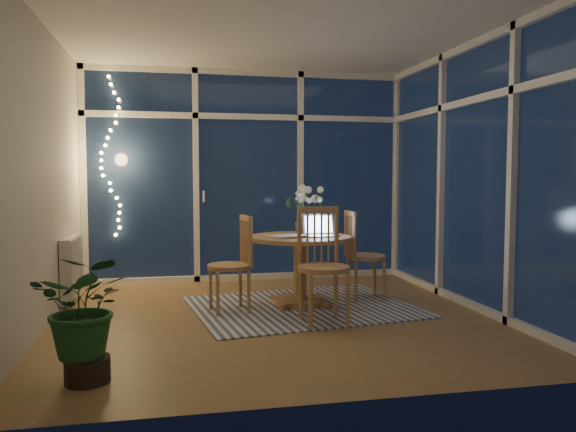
% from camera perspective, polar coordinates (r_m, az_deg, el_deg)
% --- Properties ---
extents(floor, '(4.00, 4.00, 0.00)m').
position_cam_1_polar(floor, '(5.25, -1.06, -10.22)').
color(floor, brown).
rests_on(floor, ground).
extents(ceiling, '(4.00, 4.00, 0.00)m').
position_cam_1_polar(ceiling, '(5.25, -1.10, 18.45)').
color(ceiling, silver).
rests_on(ceiling, wall_back).
extents(wall_back, '(4.00, 0.04, 2.60)m').
position_cam_1_polar(wall_back, '(7.06, -4.04, 4.08)').
color(wall_back, beige).
rests_on(wall_back, floor).
extents(wall_front, '(4.00, 0.04, 2.60)m').
position_cam_1_polar(wall_front, '(3.14, 5.58, 4.18)').
color(wall_front, beige).
rests_on(wall_front, floor).
extents(wall_left, '(0.04, 4.00, 2.60)m').
position_cam_1_polar(wall_left, '(5.12, -23.74, 3.79)').
color(wall_left, beige).
rests_on(wall_left, floor).
extents(wall_right, '(0.04, 4.00, 2.60)m').
position_cam_1_polar(wall_right, '(5.79, 18.81, 3.90)').
color(wall_right, beige).
rests_on(wall_right, floor).
extents(window_wall_back, '(4.00, 0.10, 2.60)m').
position_cam_1_polar(window_wall_back, '(7.02, -3.99, 4.08)').
color(window_wall_back, white).
rests_on(window_wall_back, floor).
extents(window_wall_right, '(0.10, 4.00, 2.60)m').
position_cam_1_polar(window_wall_right, '(5.77, 18.47, 3.90)').
color(window_wall_right, white).
rests_on(window_wall_right, floor).
extents(radiator, '(0.10, 0.70, 0.58)m').
position_cam_1_polar(radiator, '(6.05, -21.14, -4.71)').
color(radiator, silver).
rests_on(radiator, wall_left).
extents(fairy_lights, '(0.24, 0.10, 1.85)m').
position_cam_1_polar(fairy_lights, '(6.92, -17.65, 5.77)').
color(fairy_lights, '#FFC966').
rests_on(fairy_lights, window_wall_back).
extents(garden_patio, '(12.00, 6.00, 0.10)m').
position_cam_1_polar(garden_patio, '(10.19, -3.42, -3.61)').
color(garden_patio, black).
rests_on(garden_patio, ground).
extents(garden_fence, '(11.00, 0.08, 1.80)m').
position_cam_1_polar(garden_fence, '(10.55, -6.51, 1.86)').
color(garden_fence, '#371F14').
rests_on(garden_fence, ground).
extents(neighbour_roof, '(7.00, 3.00, 2.20)m').
position_cam_1_polar(neighbour_roof, '(13.59, -6.41, 7.82)').
color(neighbour_roof, '#2E3037').
rests_on(neighbour_roof, ground).
extents(garden_shrubs, '(0.90, 0.90, 0.90)m').
position_cam_1_polar(garden_shrubs, '(8.45, -10.65, -1.77)').
color(garden_shrubs, black).
rests_on(garden_shrubs, ground).
extents(rug, '(2.32, 1.96, 0.01)m').
position_cam_1_polar(rug, '(5.62, 1.47, -9.20)').
color(rug, beige).
rests_on(rug, floor).
extents(dining_table, '(1.16, 1.16, 0.70)m').
position_cam_1_polar(dining_table, '(5.65, 1.24, -5.57)').
color(dining_table, olive).
rests_on(dining_table, floor).
extents(chair_left, '(0.50, 0.50, 0.94)m').
position_cam_1_polar(chair_left, '(5.35, -5.99, -4.85)').
color(chair_left, olive).
rests_on(chair_left, floor).
extents(chair_right, '(0.45, 0.45, 0.95)m').
position_cam_1_polar(chair_right, '(5.95, 7.89, -3.90)').
color(chair_right, olive).
rests_on(chair_right, floor).
extents(chair_front, '(0.49, 0.49, 1.04)m').
position_cam_1_polar(chair_front, '(4.92, 3.67, -5.02)').
color(chair_front, olive).
rests_on(chair_front, floor).
extents(laptop, '(0.34, 0.29, 0.24)m').
position_cam_1_polar(laptop, '(5.56, 3.45, -0.86)').
color(laptop, silver).
rests_on(laptop, dining_table).
extents(flower_vase, '(0.23, 0.23, 0.21)m').
position_cam_1_polar(flower_vase, '(5.86, 1.68, -0.74)').
color(flower_vase, white).
rests_on(flower_vase, dining_table).
extents(bowl, '(0.17, 0.17, 0.04)m').
position_cam_1_polar(bowl, '(5.81, 3.33, -1.64)').
color(bowl, white).
rests_on(bowl, dining_table).
extents(newspapers, '(0.42, 0.37, 0.02)m').
position_cam_1_polar(newspapers, '(5.52, -0.27, -2.03)').
color(newspapers, '#B9B6B0').
rests_on(newspapers, dining_table).
extents(phone, '(0.13, 0.09, 0.01)m').
position_cam_1_polar(phone, '(5.59, 2.62, -1.99)').
color(phone, black).
rests_on(phone, dining_table).
extents(potted_plant, '(0.62, 0.56, 0.76)m').
position_cam_1_polar(potted_plant, '(3.78, -19.81, -10.17)').
color(potted_plant, '#1B4C24').
rests_on(potted_plant, floor).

